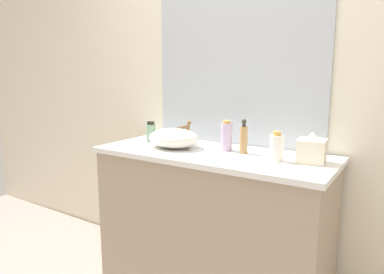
{
  "coord_description": "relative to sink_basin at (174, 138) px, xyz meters",
  "views": [
    {
      "loc": [
        0.9,
        -1.42,
        1.36
      ],
      "look_at": [
        -0.25,
        0.37,
        0.99
      ],
      "focal_mm": 33.08,
      "sensor_mm": 36.0,
      "label": 1
    }
  ],
  "objects": [
    {
      "name": "lotion_bottle",
      "position": [
        -0.25,
        0.08,
        0.01
      ],
      "size": [
        0.06,
        0.06,
        0.14
      ],
      "color": "#76A27E",
      "rests_on": "vanity_counter"
    },
    {
      "name": "faucet",
      "position": [
        0.0,
        0.15,
        0.03
      ],
      "size": [
        0.03,
        0.14,
        0.15
      ],
      "color": "brown",
      "rests_on": "vanity_counter"
    },
    {
      "name": "wall_mirror_panel",
      "position": [
        0.27,
        0.33,
        0.48
      ],
      "size": [
        1.18,
        0.01,
        1.09
      ],
      "primitive_type": "cube",
      "color": "#B2BCC6",
      "rests_on": "vanity_counter"
    },
    {
      "name": "sink_basin",
      "position": [
        0.0,
        0.0,
        0.0
      ],
      "size": [
        0.34,
        0.27,
        0.12
      ],
      "primitive_type": "ellipsoid",
      "color": "silver",
      "rests_on": "vanity_counter"
    },
    {
      "name": "bathroom_wall_rear",
      "position": [
        0.38,
        0.37,
        0.33
      ],
      "size": [
        6.0,
        0.06,
        2.6
      ],
      "primitive_type": "cube",
      "color": "silver",
      "rests_on": "ground"
    },
    {
      "name": "vanity_counter",
      "position": [
        0.27,
        0.03,
        -0.51
      ],
      "size": [
        1.43,
        0.6,
        0.91
      ],
      "color": "tan",
      "rests_on": "ground"
    },
    {
      "name": "spray_can",
      "position": [
        0.32,
        0.1,
        0.03
      ],
      "size": [
        0.07,
        0.07,
        0.19
      ],
      "color": "#C1ABD0",
      "rests_on": "vanity_counter"
    },
    {
      "name": "tissue_box",
      "position": [
        0.83,
        0.08,
        0.01
      ],
      "size": [
        0.15,
        0.15,
        0.16
      ],
      "color": "beige",
      "rests_on": "vanity_counter"
    },
    {
      "name": "soap_dispenser",
      "position": [
        0.44,
        0.09,
        0.03
      ],
      "size": [
        0.05,
        0.05,
        0.2
      ],
      "color": "#A9804C",
      "rests_on": "vanity_counter"
    },
    {
      "name": "perfume_bottle",
      "position": [
        0.67,
        0.01,
        0.01
      ],
      "size": [
        0.07,
        0.07,
        0.16
      ],
      "color": "white",
      "rests_on": "vanity_counter"
    }
  ]
}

